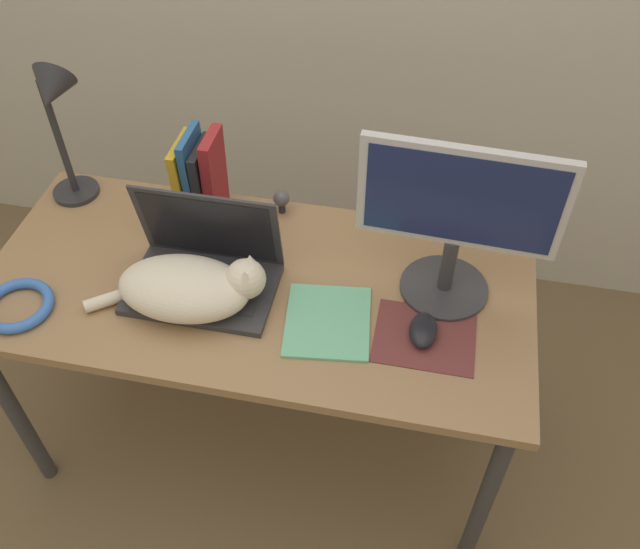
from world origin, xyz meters
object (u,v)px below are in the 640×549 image
(cat, at_px, (190,287))
(computer_mouse, at_px, (423,330))
(webcam, at_px, (281,199))
(desk_lamp, at_px, (56,114))
(external_monitor, at_px, (457,218))
(laptop, at_px, (204,270))
(book_row, at_px, (200,177))
(cable_coil, at_px, (18,305))
(notepad, at_px, (328,321))

(cat, relative_size, computer_mouse, 4.12)
(webcam, bearing_deg, desk_lamp, -173.04)
(computer_mouse, distance_m, webcam, 0.57)
(cat, distance_m, computer_mouse, 0.56)
(external_monitor, bearing_deg, laptop, -170.66)
(book_row, relative_size, cable_coil, 1.45)
(computer_mouse, xyz_separation_m, cable_coil, (-0.98, -0.11, -0.01))
(computer_mouse, distance_m, notepad, 0.23)
(external_monitor, bearing_deg, book_row, 165.72)
(notepad, bearing_deg, desk_lamp, 158.45)
(cat, height_order, notepad, cat)
(laptop, xyz_separation_m, notepad, (0.33, -0.07, -0.04))
(external_monitor, relative_size, computer_mouse, 4.33)
(external_monitor, xyz_separation_m, cable_coil, (-1.01, -0.27, -0.23))
(book_row, xyz_separation_m, desk_lamp, (-0.35, -0.03, 0.17))
(computer_mouse, height_order, book_row, book_row)
(cat, height_order, computer_mouse, cat)
(book_row, xyz_separation_m, cable_coil, (-0.33, -0.45, -0.10))
(desk_lamp, height_order, cable_coil, desk_lamp)
(laptop, bearing_deg, desk_lamp, 151.82)
(computer_mouse, distance_m, cable_coil, 0.98)
(cat, distance_m, webcam, 0.41)
(cat, height_order, webcam, cat)
(cat, relative_size, external_monitor, 0.95)
(laptop, distance_m, cable_coil, 0.46)
(computer_mouse, height_order, webcam, webcam)
(book_row, distance_m, desk_lamp, 0.39)
(cable_coil, height_order, webcam, webcam)
(book_row, bearing_deg, external_monitor, -14.28)
(laptop, xyz_separation_m, computer_mouse, (0.55, -0.06, -0.03))
(laptop, height_order, cable_coil, laptop)
(external_monitor, height_order, notepad, external_monitor)
(book_row, bearing_deg, notepad, -38.93)
(external_monitor, bearing_deg, desk_lamp, 172.28)
(book_row, distance_m, notepad, 0.55)
(computer_mouse, xyz_separation_m, notepad, (-0.23, -0.00, -0.02))
(laptop, height_order, computer_mouse, laptop)
(cable_coil, bearing_deg, book_row, 53.37)
(cable_coil, relative_size, webcam, 2.46)
(cat, relative_size, desk_lamp, 1.01)
(desk_lamp, height_order, notepad, desk_lamp)
(cat, xyz_separation_m, computer_mouse, (0.56, 0.02, -0.04))
(computer_mouse, relative_size, webcam, 1.50)
(computer_mouse, bearing_deg, webcam, 139.60)
(cable_coil, relative_size, notepad, 0.70)
(cable_coil, bearing_deg, desk_lamp, 92.93)
(computer_mouse, relative_size, notepad, 0.42)
(external_monitor, bearing_deg, webcam, 156.05)
(computer_mouse, xyz_separation_m, book_row, (-0.64, 0.33, 0.10))
(notepad, bearing_deg, laptop, 168.49)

